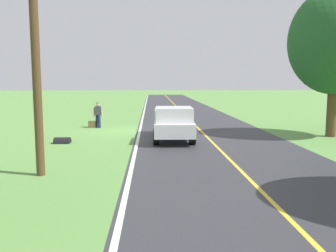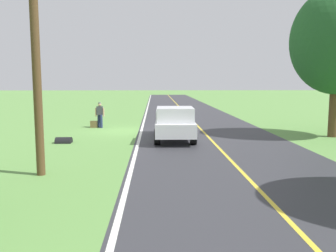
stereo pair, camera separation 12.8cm
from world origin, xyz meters
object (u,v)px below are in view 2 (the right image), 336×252
Objects in this scene: suitcase_carried at (94,124)px; pickup_truck_passing at (174,122)px; hitchhiker_walking at (100,113)px; utility_pole_roadside at (36,57)px.

suitcase_carried is 7.43m from pickup_truck_passing.
hitchhiker_walking is 0.22× the size of utility_pole_roadside.
hitchhiker_walking is 0.86m from suitcase_carried.
pickup_truck_passing is at bearing -124.82° from utility_pole_roadside.
pickup_truck_passing is at bearing 49.35° from suitcase_carried.
suitcase_carried is 0.06× the size of utility_pole_roadside.
suitcase_carried is at bearing 6.23° from hitchhiker_walking.
utility_pole_roadside is at bearing 5.97° from suitcase_carried.
pickup_truck_passing is 0.69× the size of utility_pole_roadside.
suitcase_carried is (0.43, 0.05, -0.74)m from hitchhiker_walking.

